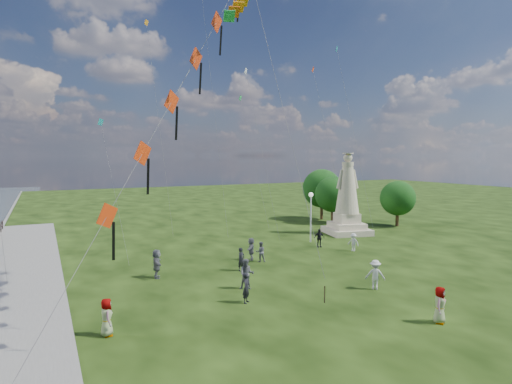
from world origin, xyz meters
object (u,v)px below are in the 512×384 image
person_7 (260,252)px  person_9 (319,238)px  person_11 (251,249)px  statue (347,203)px  person_4 (440,305)px  person_0 (246,288)px  person_8 (353,242)px  person_6 (241,259)px  person_2 (375,275)px  lamppost (311,206)px  person_5 (157,264)px  person_10 (107,317)px  person_1 (247,274)px

person_7 → person_9: (6.72, 2.25, 0.04)m
person_9 → person_11: person_11 is taller
statue → person_4: (-10.62, -19.97, -2.16)m
person_0 → person_11: size_ratio=0.97×
person_7 → person_8: person_7 is taller
person_6 → person_8: 10.67m
person_8 → person_11: 8.73m
person_4 → person_7: person_4 is taller
person_2 → person_6: person_2 is taller
lamppost → person_6: lamppost is taller
person_2 → person_8: (5.34, 8.41, -0.13)m
person_6 → person_8: (10.58, 1.35, -0.05)m
person_5 → statue: bearing=-58.6°
person_6 → person_11: person_11 is taller
person_5 → person_6: person_5 is taller
person_8 → person_10: 21.66m
statue → person_7: 14.33m
person_6 → person_7: size_ratio=1.05×
person_2 → person_8: 9.96m
statue → person_8: size_ratio=5.51×
person_4 → person_5: (-9.83, 13.13, 0.06)m
person_1 → person_4: size_ratio=1.04×
person_2 → person_5: 13.32m
person_4 → person_9: person_4 is taller
person_6 → person_11: bearing=28.0°
person_0 → person_6: size_ratio=1.03×
person_4 → statue: bearing=32.3°
statue → person_10: size_ratio=4.89×
person_8 → person_1: bearing=-91.8°
person_0 → person_1: (1.00, 2.07, 0.09)m
person_4 → person_6: size_ratio=1.10×
person_6 → person_9: (8.98, 3.83, -0.00)m
person_0 → person_11: bearing=16.4°
person_0 → person_7: bearing=11.8°
person_8 → person_11: person_11 is taller
person_7 → person_0: bearing=70.2°
person_4 → person_7: 13.98m
person_0 → person_4: 9.34m
person_9 → lamppost: bearing=89.8°
person_9 → person_4: bearing=-91.0°
person_10 → person_6: bearing=-55.3°
person_5 → person_9: size_ratio=1.17×
person_9 → person_11: (-7.06, -1.40, 0.05)m
statue → lamppost: size_ratio=1.79×
person_9 → person_6: bearing=-142.0°
person_1 → person_11: bearing=86.3°
person_4 → person_8: size_ratio=1.18×
person_0 → person_8: bearing=-17.1°
person_4 → person_5: bearing=97.1°
lamppost → person_7: 8.88m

